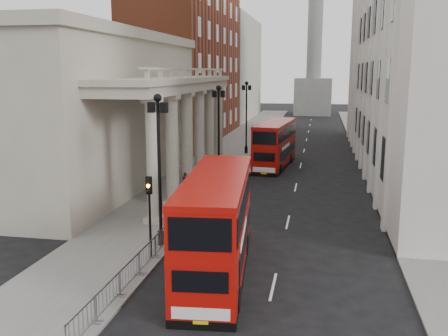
% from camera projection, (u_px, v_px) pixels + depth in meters
% --- Properties ---
extents(ground, '(260.00, 260.00, 0.00)m').
position_uv_depth(ground, '(147.00, 276.00, 23.73)').
color(ground, black).
rests_on(ground, ground).
extents(sidewalk_west, '(6.00, 140.00, 0.12)m').
position_uv_depth(sidewalk_west, '(216.00, 162.00, 53.19)').
color(sidewalk_west, slate).
rests_on(sidewalk_west, ground).
extents(sidewalk_east, '(3.00, 140.00, 0.12)m').
position_uv_depth(sidewalk_east, '(376.00, 168.00, 50.11)').
color(sidewalk_east, slate).
rests_on(sidewalk_east, ground).
extents(kerb, '(0.20, 140.00, 0.14)m').
position_uv_depth(kerb, '(243.00, 163.00, 52.64)').
color(kerb, slate).
rests_on(kerb, ground).
extents(portico_building, '(9.00, 28.00, 12.00)m').
position_uv_depth(portico_building, '(99.00, 115.00, 41.89)').
color(portico_building, gray).
rests_on(portico_building, ground).
extents(brick_building, '(9.00, 32.00, 22.00)m').
position_uv_depth(brick_building, '(189.00, 61.00, 69.84)').
color(brick_building, brown).
rests_on(brick_building, ground).
extents(west_building_far, '(9.00, 30.00, 20.00)m').
position_uv_depth(west_building_far, '(230.00, 69.00, 100.86)').
color(west_building_far, gray).
rests_on(west_building_far, ground).
extents(east_building, '(8.00, 55.00, 25.00)m').
position_uv_depth(east_building, '(407.00, 41.00, 49.19)').
color(east_building, beige).
rests_on(east_building, ground).
extents(monument_column, '(8.00, 8.00, 54.20)m').
position_uv_depth(monument_column, '(315.00, 41.00, 108.20)').
color(monument_column, '#60605E').
rests_on(monument_column, ground).
extents(lamp_post_south, '(1.05, 0.44, 8.32)m').
position_uv_depth(lamp_post_south, '(159.00, 160.00, 26.76)').
color(lamp_post_south, black).
rests_on(lamp_post_south, sidewalk_west).
extents(lamp_post_mid, '(1.05, 0.44, 8.32)m').
position_uv_depth(lamp_post_mid, '(219.00, 127.00, 42.18)').
color(lamp_post_mid, black).
rests_on(lamp_post_mid, sidewalk_west).
extents(lamp_post_north, '(1.05, 0.44, 8.32)m').
position_uv_depth(lamp_post_north, '(246.00, 112.00, 57.60)').
color(lamp_post_north, black).
rests_on(lamp_post_north, sidewalk_west).
extents(traffic_light, '(0.28, 0.33, 4.30)m').
position_uv_depth(traffic_light, '(149.00, 202.00, 25.14)').
color(traffic_light, black).
rests_on(traffic_light, sidewalk_west).
extents(crowd_barriers, '(0.50, 18.75, 1.10)m').
position_uv_depth(crowd_barriers, '(155.00, 247.00, 25.82)').
color(crowd_barriers, gray).
rests_on(crowd_barriers, sidewalk_west).
extents(bus_near, '(3.73, 11.38, 4.83)m').
position_uv_depth(bus_near, '(217.00, 223.00, 23.70)').
color(bus_near, '#AD0D08').
rests_on(bus_near, ground).
extents(bus_far, '(3.61, 10.78, 4.56)m').
position_uv_depth(bus_far, '(275.00, 143.00, 50.51)').
color(bus_far, '#AA0C07').
rests_on(bus_far, ground).
extents(pedestrian_a, '(0.71, 0.55, 1.72)m').
position_uv_depth(pedestrian_a, '(186.00, 183.00, 38.99)').
color(pedestrian_a, black).
rests_on(pedestrian_a, sidewalk_west).
extents(pedestrian_b, '(1.01, 0.85, 1.85)m').
position_uv_depth(pedestrian_b, '(155.00, 183.00, 38.58)').
color(pedestrian_b, '#2A2422').
rests_on(pedestrian_b, sidewalk_west).
extents(pedestrian_c, '(0.78, 0.54, 1.54)m').
position_uv_depth(pedestrian_c, '(187.00, 170.00, 44.56)').
color(pedestrian_c, black).
rests_on(pedestrian_c, sidewalk_west).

